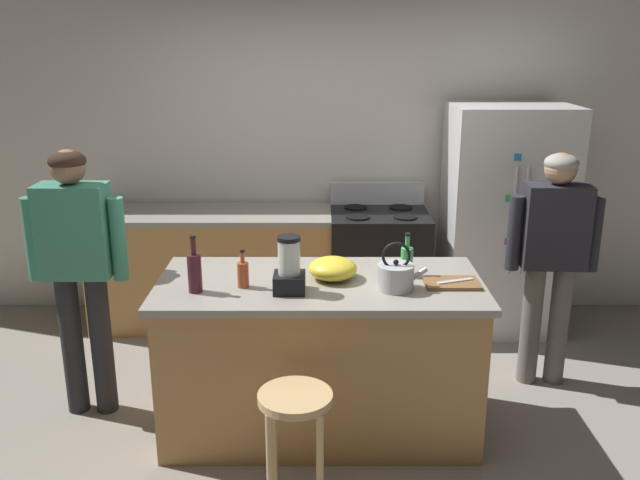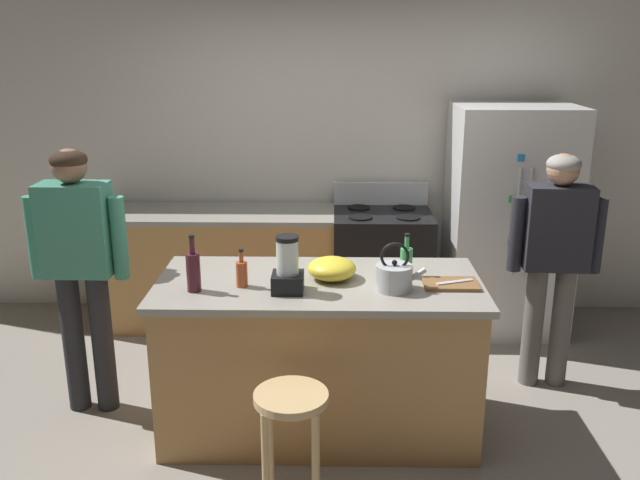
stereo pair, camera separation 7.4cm
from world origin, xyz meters
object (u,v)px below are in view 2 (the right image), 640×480
(bar_stool, at_px, (291,419))
(bottle_soda, at_px, (406,261))
(cutting_board, at_px, (451,284))
(blender_appliance, at_px, (288,268))
(bottle_cooking_sauce, at_px, (242,273))
(kitchen_island, at_px, (319,356))
(chef_knife, at_px, (455,282))
(person_by_island_left, at_px, (79,257))
(refrigerator, at_px, (508,221))
(stove_range, at_px, (381,268))
(mixing_bowl, at_px, (332,269))
(bottle_wine, at_px, (193,271))
(person_by_sink_right, at_px, (555,250))
(tea_kettle, at_px, (394,276))

(bar_stool, height_order, bottle_soda, bottle_soda)
(bar_stool, distance_m, cutting_board, 1.16)
(blender_appliance, xyz_separation_m, bottle_cooking_sauce, (-0.26, 0.07, -0.05))
(kitchen_island, distance_m, bar_stool, 0.73)
(bar_stool, distance_m, bottle_soda, 1.14)
(bottle_soda, relative_size, chef_knife, 1.16)
(person_by_island_left, bearing_deg, blender_appliance, -15.68)
(person_by_island_left, height_order, cutting_board, person_by_island_left)
(refrigerator, relative_size, blender_appliance, 5.67)
(stove_range, height_order, blender_appliance, blender_appliance)
(blender_appliance, distance_m, chef_knife, 0.93)
(cutting_board, bearing_deg, bar_stool, -142.26)
(person_by_island_left, xyz_separation_m, mixing_bowl, (1.50, -0.16, -0.01))
(kitchen_island, bearing_deg, person_by_island_left, 172.31)
(person_by_island_left, relative_size, bottle_wine, 5.20)
(person_by_sink_right, relative_size, mixing_bowl, 5.68)
(blender_appliance, distance_m, bottle_cooking_sauce, 0.27)
(tea_kettle, bearing_deg, refrigerator, 57.84)
(kitchen_island, relative_size, refrigerator, 1.04)
(bar_stool, xyz_separation_m, chef_knife, (0.87, 0.66, 0.46))
(mixing_bowl, bearing_deg, stove_range, 75.21)
(person_by_island_left, height_order, tea_kettle, person_by_island_left)
(kitchen_island, height_order, bottle_wine, bottle_wine)
(refrigerator, xyz_separation_m, mixing_bowl, (-1.36, -1.46, 0.11))
(person_by_island_left, distance_m, blender_appliance, 1.31)
(person_by_island_left, relative_size, tea_kettle, 5.96)
(bar_stool, xyz_separation_m, cutting_board, (0.85, 0.66, 0.45))
(blender_appliance, bearing_deg, cutting_board, 6.45)
(blender_appliance, height_order, tea_kettle, blender_appliance)
(refrigerator, bearing_deg, bottle_soda, -123.50)
(bottle_cooking_sauce, xyz_separation_m, mixing_bowl, (0.49, 0.13, -0.02))
(refrigerator, distance_m, person_by_sink_right, 0.94)
(refrigerator, xyz_separation_m, bottle_cooking_sauce, (-1.85, -1.59, 0.13))
(bottle_wine, bearing_deg, stove_range, 56.11)
(person_by_sink_right, distance_m, bar_stool, 2.11)
(blender_appliance, bearing_deg, mixing_bowl, 39.76)
(chef_knife, bearing_deg, bar_stool, -162.84)
(person_by_sink_right, xyz_separation_m, cutting_board, (-0.76, -0.62, -0.00))
(tea_kettle, bearing_deg, person_by_sink_right, 32.51)
(person_by_island_left, bearing_deg, tea_kettle, -9.87)
(blender_appliance, relative_size, bottle_cooking_sauce, 1.44)
(kitchen_island, bearing_deg, bottle_cooking_sauce, -167.69)
(stove_range, bearing_deg, tea_kettle, -91.90)
(stove_range, distance_m, cutting_board, 1.67)
(blender_appliance, bearing_deg, bottle_soda, 20.27)
(tea_kettle, bearing_deg, cutting_board, 11.81)
(kitchen_island, xyz_separation_m, bottle_soda, (0.49, 0.08, 0.56))
(refrigerator, xyz_separation_m, cutting_board, (-0.70, -1.56, 0.06))
(bottle_cooking_sauce, height_order, bottle_wine, bottle_wine)
(person_by_sink_right, distance_m, tea_kettle, 1.29)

